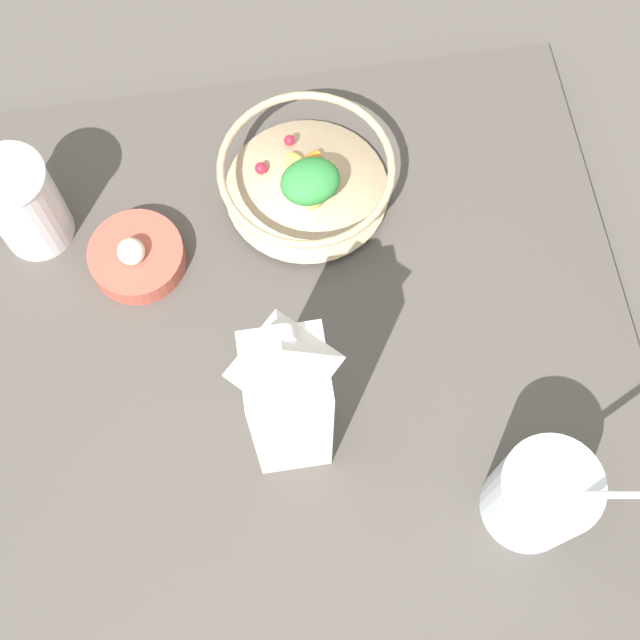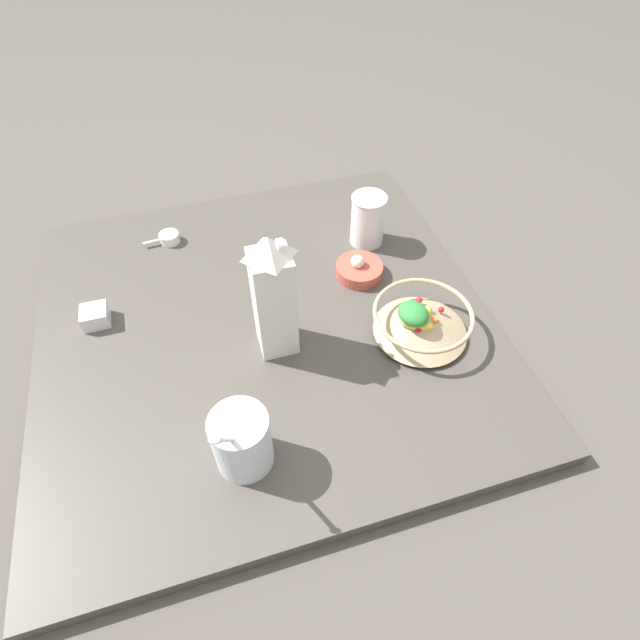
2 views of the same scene
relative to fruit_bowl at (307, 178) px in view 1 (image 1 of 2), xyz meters
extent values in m
plane|color=#4C4742|center=(0.14, 0.32, -0.08)|extent=(6.00, 6.00, 0.00)
cube|color=#47423D|center=(0.14, 0.32, -0.06)|extent=(0.99, 0.99, 0.03)
cylinder|color=tan|center=(0.00, 0.00, -0.04)|extent=(0.11, 0.11, 0.01)
cone|color=tan|center=(0.00, 0.00, -0.01)|extent=(0.21, 0.21, 0.05)
torus|color=tan|center=(0.00, 0.00, 0.02)|extent=(0.22, 0.22, 0.01)
ellipsoid|color=#EFD64C|center=(-0.02, 0.02, 0.01)|extent=(0.06, 0.07, 0.03)
ellipsoid|color=#EFD64C|center=(0.01, 0.00, 0.01)|extent=(0.05, 0.07, 0.03)
cylinder|color=orange|center=(0.00, -0.02, 0.01)|extent=(0.04, 0.03, 0.02)
sphere|color=red|center=(-0.02, 0.02, 0.01)|extent=(0.02, 0.02, 0.02)
sphere|color=red|center=(0.01, -0.05, 0.00)|extent=(0.01, 0.01, 0.01)
sphere|color=red|center=(0.00, 0.00, 0.01)|extent=(0.02, 0.02, 0.02)
sphere|color=red|center=(0.01, 0.01, 0.01)|extent=(0.02, 0.02, 0.02)
sphere|color=red|center=(0.05, -0.02, 0.00)|extent=(0.01, 0.01, 0.01)
ellipsoid|color=#2D7F38|center=(0.00, 0.02, 0.03)|extent=(0.08, 0.08, 0.04)
cube|color=silver|center=(0.06, 0.30, 0.08)|extent=(0.08, 0.08, 0.25)
pyramid|color=silver|center=(0.06, 0.30, 0.23)|extent=(0.08, 0.08, 0.04)
cylinder|color=white|center=(0.06, 0.28, 0.23)|extent=(0.03, 0.01, 0.03)
cylinder|color=silver|center=(-0.18, 0.42, 0.02)|extent=(0.10, 0.10, 0.13)
cylinder|color=white|center=(-0.18, 0.42, 0.07)|extent=(0.09, 0.09, 0.02)
cylinder|color=silver|center=(-0.22, 0.44, 0.10)|extent=(0.08, 0.05, 0.14)
cylinder|color=white|center=(0.33, 0.00, 0.03)|extent=(0.09, 0.09, 0.14)
torus|color=white|center=(0.33, 0.00, 0.09)|extent=(0.09, 0.09, 0.01)
cylinder|color=#B24C3D|center=(0.22, 0.06, -0.03)|extent=(0.11, 0.11, 0.03)
sphere|color=silver|center=(0.22, 0.07, 0.00)|extent=(0.03, 0.03, 0.03)
camera|label=1|loc=(0.07, 0.55, 0.95)|focal=50.00mm
camera|label=2|loc=(-0.62, 0.41, 0.80)|focal=28.00mm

